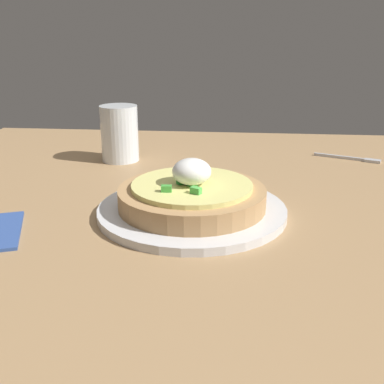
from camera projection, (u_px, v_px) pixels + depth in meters
dining_table at (162, 197)px, 69.77cm from camera, size 91.78×84.53×2.24cm
plate at (192, 210)px, 60.43cm from camera, size 24.57×24.57×1.06cm
pizza at (192, 194)px, 59.65cm from camera, size 19.13×19.13×6.52cm
cup_near at (120, 136)px, 83.86cm from camera, size 6.76×6.76×10.04cm
fork at (352, 158)px, 85.56cm from camera, size 11.50×5.44×0.50cm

